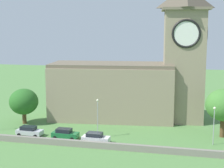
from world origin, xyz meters
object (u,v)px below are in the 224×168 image
Objects in this scene: streetlamp_central at (214,119)px; tree_churchyard at (24,102)px; car_silver at (29,131)px; car_white at (96,138)px; car_green at (65,134)px; tree_riverside_east at (224,105)px; church at (137,78)px; streetlamp_west_mid at (98,112)px.

tree_churchyard is at bearing 172.09° from streetlamp_central.
car_silver is 9.51m from tree_churchyard.
car_green is at bearing 169.61° from car_white.
tree_riverside_east reaches higher than tree_churchyard.
car_white is (5.89, -1.08, 0.00)m from car_green.
car_green is 5.99m from car_white.
car_silver is 1.02× the size of car_white.
car_green is at bearing -33.41° from tree_churchyard.
tree_churchyard is (-36.91, 5.13, 0.15)m from streetlamp_central.
car_white is at bearing -26.54° from tree_churchyard.
church reaches higher than streetlamp_central.
car_white is at bearing -103.67° from church.
church is at bearing 76.33° from car_white.
car_white is at bearing -158.35° from tree_riverside_east.
car_silver is at bearing -175.96° from streetlamp_central.
streetlamp_central is (19.80, 0.63, -0.30)m from streetlamp_west_mid.
church is 19.49m from tree_riverside_east.
car_silver is at bearing 177.72° from car_green.
church is 3.82× the size of tree_riverside_east.
church is 4.75× the size of streetlamp_west_mid.
streetlamp_central is (25.26, 2.55, 3.45)m from car_green.
streetlamp_central is at bearing -7.91° from tree_churchyard.
car_silver is 0.69× the size of streetlamp_west_mid.
streetlamp_central is (15.11, -13.89, -4.51)m from church.
tree_riverside_east is at bearing 21.65° from car_white.
car_green is 0.99× the size of car_white.
streetlamp_west_mid is at bearing -107.90° from church.
church reaches higher than car_silver.
car_green is 0.65× the size of tree_churchyard.
streetlamp_west_mid is (-0.43, 3.00, 3.74)m from car_white.
tree_riverside_east reaches higher than car_green.
car_white reaches higher than car_silver.
car_silver is at bearing -168.28° from tree_riverside_east.
tree_riverside_east is 1.21× the size of tree_churchyard.
streetlamp_central is at bearing 4.04° from car_silver.
tree_riverside_east is (27.11, 7.34, 4.88)m from car_green.
tree_riverside_east is at bearing -0.50° from tree_churchyard.
car_silver is 6.94m from car_green.
car_green is 0.54× the size of tree_riverside_east.
church is 20.90m from car_green.
tree_churchyard is (-38.75, 0.34, -1.28)m from tree_riverside_east.
tree_churchyard is at bearing 161.39° from streetlamp_west_mid.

